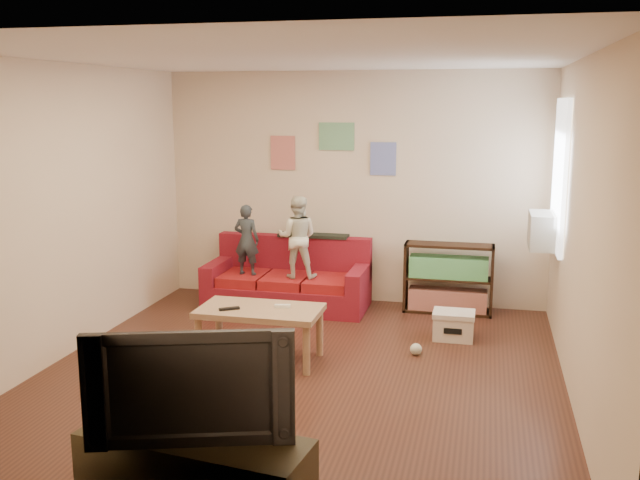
% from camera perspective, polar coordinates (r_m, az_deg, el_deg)
% --- Properties ---
extents(room_shell, '(4.52, 5.02, 2.72)m').
position_cam_1_polar(room_shell, '(5.97, -1.76, 1.40)').
color(room_shell, '#4B251A').
rests_on(room_shell, ground).
extents(sofa, '(1.85, 0.85, 0.81)m').
position_cam_1_polar(sofa, '(8.32, -2.50, -3.44)').
color(sofa, maroon).
rests_on(sofa, ground).
extents(child_a, '(0.31, 0.21, 0.81)m').
position_cam_1_polar(child_a, '(8.18, -5.89, 0.02)').
color(child_a, '#2F363D').
rests_on(child_a, sofa).
extents(child_b, '(0.49, 0.40, 0.93)m').
position_cam_1_polar(child_b, '(8.00, -1.83, 0.24)').
color(child_b, silver).
rests_on(child_b, sofa).
extents(coffee_table, '(1.11, 0.61, 0.50)m').
position_cam_1_polar(coffee_table, '(6.55, -4.82, -6.03)').
color(coffee_table, tan).
rests_on(coffee_table, ground).
extents(remote, '(0.18, 0.14, 0.02)m').
position_cam_1_polar(remote, '(6.50, -7.27, -5.47)').
color(remote, black).
rests_on(remote, coffee_table).
extents(game_controller, '(0.15, 0.07, 0.03)m').
position_cam_1_polar(game_controller, '(6.52, -3.02, -5.31)').
color(game_controller, white).
rests_on(game_controller, coffee_table).
extents(bookshelf, '(0.98, 0.30, 0.79)m').
position_cam_1_polar(bookshelf, '(8.16, 10.22, -3.33)').
color(bookshelf, black).
rests_on(bookshelf, ground).
extents(window, '(0.04, 1.08, 1.48)m').
position_cam_1_polar(window, '(7.40, 18.63, 4.96)').
color(window, white).
rests_on(window, room_shell).
extents(ac_unit, '(0.28, 0.55, 0.35)m').
position_cam_1_polar(ac_unit, '(7.47, 17.45, 0.73)').
color(ac_unit, '#B7B2A3').
rests_on(ac_unit, window).
extents(artwork_left, '(0.30, 0.01, 0.40)m').
position_cam_1_polar(artwork_left, '(8.53, -2.99, 6.98)').
color(artwork_left, '#D87266').
rests_on(artwork_left, room_shell).
extents(artwork_center, '(0.42, 0.01, 0.32)m').
position_cam_1_polar(artwork_center, '(8.36, 1.32, 8.29)').
color(artwork_center, '#72B27F').
rests_on(artwork_center, room_shell).
extents(artwork_right, '(0.30, 0.01, 0.38)m').
position_cam_1_polar(artwork_right, '(8.28, 5.07, 6.49)').
color(artwork_right, '#727FCC').
rests_on(artwork_right, room_shell).
extents(file_box, '(0.41, 0.31, 0.29)m').
position_cam_1_polar(file_box, '(7.31, 10.64, -6.71)').
color(file_box, beige).
rests_on(file_box, ground).
extents(tv_stand, '(1.38, 0.62, 0.50)m').
position_cam_1_polar(tv_stand, '(4.31, -9.96, -18.22)').
color(tv_stand, '#2D2514').
rests_on(tv_stand, ground).
extents(television, '(1.12, 0.49, 0.65)m').
position_cam_1_polar(television, '(4.07, -10.23, -11.11)').
color(television, black).
rests_on(television, tv_stand).
extents(tissue, '(0.13, 0.13, 0.11)m').
position_cam_1_polar(tissue, '(6.84, 7.68, -8.66)').
color(tissue, beige).
rests_on(tissue, ground).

